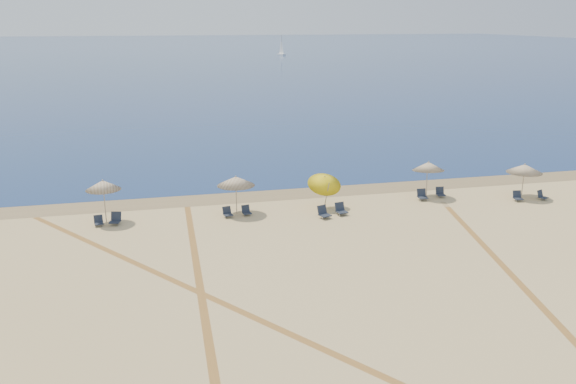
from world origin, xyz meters
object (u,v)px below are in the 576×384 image
(chair_4, at_px, (227,213))
(chair_6, at_px, (324,213))
(sailboat_1, at_px, (281,49))
(chair_3, at_px, (116,219))
(chair_8, at_px, (422,195))
(umbrella_1, at_px, (103,185))
(chair_10, at_px, (518,196))
(chair_5, at_px, (246,211))
(umbrella_2, at_px, (236,181))
(chair_11, at_px, (542,196))
(chair_2, at_px, (99,221))
(umbrella_3, at_px, (325,181))
(chair_7, at_px, (341,209))
(umbrella_4, at_px, (428,166))
(chair_9, at_px, (440,193))

(chair_4, height_order, chair_6, chair_6)
(sailboat_1, bearing_deg, chair_3, -117.76)
(chair_6, distance_m, chair_8, 7.56)
(umbrella_1, height_order, chair_10, umbrella_1)
(chair_3, height_order, chair_10, chair_3)
(chair_5, bearing_deg, chair_4, 174.07)
(umbrella_2, height_order, chair_11, umbrella_2)
(chair_2, xyz_separation_m, chair_3, (0.93, 0.03, 0.05))
(umbrella_3, distance_m, chair_7, 2.07)
(chair_6, bearing_deg, sailboat_1, 58.61)
(umbrella_3, distance_m, chair_10, 12.82)
(chair_6, bearing_deg, chair_3, 152.53)
(umbrella_4, relative_size, chair_4, 3.56)
(umbrella_3, relative_size, chair_5, 3.85)
(chair_3, relative_size, chair_9, 1.15)
(umbrella_2, bearing_deg, chair_8, 0.23)
(umbrella_1, xyz_separation_m, umbrella_4, (20.39, 0.50, -0.15))
(chair_5, bearing_deg, umbrella_1, 165.92)
(chair_5, distance_m, chair_8, 11.67)
(umbrella_4, relative_size, chair_3, 3.03)
(chair_2, height_order, chair_6, chair_6)
(chair_11, bearing_deg, chair_8, 143.91)
(chair_2, xyz_separation_m, chair_5, (8.50, -0.05, -0.00))
(umbrella_2, relative_size, chair_5, 3.66)
(umbrella_4, distance_m, sailboat_1, 159.80)
(chair_3, xyz_separation_m, chair_11, (26.85, -1.32, -0.04))
(chair_7, bearing_deg, umbrella_4, 7.49)
(chair_6, bearing_deg, chair_7, -2.55)
(umbrella_4, relative_size, chair_7, 3.04)
(umbrella_2, distance_m, umbrella_3, 5.47)
(chair_3, relative_size, chair_11, 1.08)
(umbrella_2, xyz_separation_m, umbrella_4, (12.78, 0.65, 0.04))
(chair_3, bearing_deg, sailboat_1, 88.93)
(umbrella_1, xyz_separation_m, umbrella_3, (13.06, -0.43, -0.46))
(umbrella_1, bearing_deg, chair_11, -3.80)
(chair_6, bearing_deg, umbrella_3, 52.08)
(chair_5, distance_m, chair_11, 19.32)
(umbrella_3, bearing_deg, chair_7, -64.42)
(umbrella_4, xyz_separation_m, chair_5, (-12.26, -1.08, -1.81))
(chair_2, bearing_deg, umbrella_4, -6.08)
(umbrella_3, bearing_deg, chair_3, -179.71)
(chair_3, bearing_deg, chair_7, 9.31)
(chair_2, relative_size, sailboat_1, 0.10)
(umbrella_3, relative_size, chair_11, 3.37)
(umbrella_4, height_order, chair_9, umbrella_4)
(chair_4, height_order, chair_7, chair_7)
(umbrella_1, distance_m, chair_7, 13.94)
(chair_3, bearing_deg, chair_10, 12.08)
(umbrella_3, bearing_deg, chair_2, -179.59)
(umbrella_4, distance_m, chair_2, 20.87)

